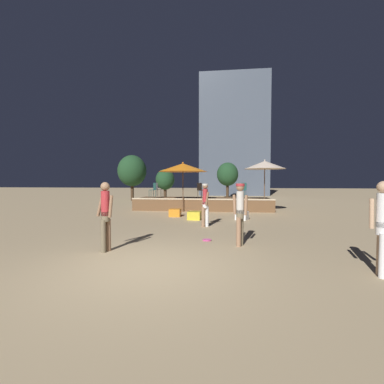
{
  "coord_description": "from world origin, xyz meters",
  "views": [
    {
      "loc": [
        1.52,
        -5.07,
        1.79
      ],
      "look_at": [
        0.0,
        7.88,
        1.23
      ],
      "focal_mm": 24.0,
      "sensor_mm": 36.0,
      "label": 1
    }
  ],
  "objects": [
    {
      "name": "cube_seat_0",
      "position": [
        0.26,
        6.69,
        0.19
      ],
      "size": [
        0.64,
        0.64,
        0.38
      ],
      "rotation": [
        0.0,
        0.0,
        -0.09
      ],
      "color": "yellow",
      "rests_on": "ground"
    },
    {
      "name": "background_tree_0",
      "position": [
        2.08,
        21.44,
        2.46
      ],
      "size": [
        2.17,
        2.17,
        3.68
      ],
      "color": "#3D2B1C",
      "rests_on": "ground"
    },
    {
      "name": "bistro_chair_2",
      "position": [
        -2.75,
        11.71,
        1.32
      ],
      "size": [
        0.47,
        0.47,
        0.9
      ],
      "rotation": [
        0.0,
        0.0,
        2.09
      ],
      "color": "#47474C",
      "rests_on": "wooden_deck"
    },
    {
      "name": "background_tree_1",
      "position": [
        -3.66,
        17.96,
        1.9
      ],
      "size": [
        1.71,
        1.71,
        2.86
      ],
      "color": "#3D2B1C",
      "rests_on": "ground"
    },
    {
      "name": "bistro_chair_0",
      "position": [
        -2.81,
        10.82,
        1.32
      ],
      "size": [
        0.48,
        0.48,
        0.9
      ],
      "rotation": [
        0.0,
        0.0,
        5.41
      ],
      "color": "#1E4C47",
      "rests_on": "wooden_deck"
    },
    {
      "name": "cube_seat_1",
      "position": [
        -0.83,
        7.63,
        0.19
      ],
      "size": [
        0.56,
        0.56,
        0.38
      ],
      "rotation": [
        0.0,
        0.0,
        -0.02
      ],
      "color": "orange",
      "rests_on": "ground"
    },
    {
      "name": "patio_umbrella_1",
      "position": [
        3.93,
        9.95,
        2.7
      ],
      "size": [
        2.32,
        2.32,
        3.01
      ],
      "color": "brown",
      "rests_on": "ground"
    },
    {
      "name": "cube_seat_2",
      "position": [
        2.44,
        6.89,
        0.19
      ],
      "size": [
        0.67,
        0.67,
        0.39
      ],
      "rotation": [
        0.0,
        0.0,
        -0.39
      ],
      "color": "white",
      "rests_on": "ground"
    },
    {
      "name": "patio_umbrella_0",
      "position": [
        -0.73,
        9.61,
        2.56
      ],
      "size": [
        2.81,
        2.81,
        2.89
      ],
      "color": "brown",
      "rests_on": "ground"
    },
    {
      "name": "person_1",
      "position": [
        0.87,
        4.88,
        0.95
      ],
      "size": [
        0.35,
        0.52,
        1.69
      ],
      "rotation": [
        0.0,
        0.0,
        3.67
      ],
      "color": "white",
      "rests_on": "ground"
    },
    {
      "name": "ground_plane",
      "position": [
        0.0,
        0.0,
        0.0
      ],
      "size": [
        120.0,
        120.0,
        0.0
      ],
      "primitive_type": "plane",
      "color": "tan"
    },
    {
      "name": "bistro_chair_3",
      "position": [
        2.85,
        11.31,
        1.32
      ],
      "size": [
        0.45,
        0.45,
        0.9
      ],
      "rotation": [
        0.0,
        0.0,
        5.88
      ],
      "color": "#1E4C47",
      "rests_on": "wooden_deck"
    },
    {
      "name": "background_tree_2",
      "position": [
        -6.59,
        17.42,
        2.7
      ],
      "size": [
        2.56,
        2.56,
        4.12
      ],
      "color": "#3D2B1C",
      "rests_on": "ground"
    },
    {
      "name": "person_0",
      "position": [
        4.49,
        0.04,
        0.99
      ],
      "size": [
        0.47,
        0.3,
        1.79
      ],
      "rotation": [
        0.0,
        0.0,
        1.26
      ],
      "color": "white",
      "rests_on": "ground"
    },
    {
      "name": "distant_building",
      "position": [
        2.94,
        28.37,
        7.44
      ],
      "size": [
        8.45,
        4.7,
        14.87
      ],
      "color": "#4C5666",
      "rests_on": "ground"
    },
    {
      "name": "bistro_chair_1",
      "position": [
        0.22,
        10.32,
        1.32
      ],
      "size": [
        0.47,
        0.48,
        0.9
      ],
      "rotation": [
        0.0,
        0.0,
        2.53
      ],
      "color": "#47474C",
      "rests_on": "wooden_deck"
    },
    {
      "name": "person_2",
      "position": [
        2.01,
        2.05,
        0.98
      ],
      "size": [
        0.43,
        0.28,
        1.73
      ],
      "rotation": [
        0.0,
        0.0,
        4.24
      ],
      "color": "#72664C",
      "rests_on": "ground"
    },
    {
      "name": "frisbee_disc",
      "position": [
        1.07,
        2.56,
        0.02
      ],
      "size": [
        0.26,
        0.26,
        0.03
      ],
      "color": "#E54C99",
      "rests_on": "ground"
    },
    {
      "name": "wooden_deck",
      "position": [
        0.33,
        11.14,
        0.35
      ],
      "size": [
        8.36,
        2.8,
        0.77
      ],
      "color": "brown",
      "rests_on": "ground"
    },
    {
      "name": "person_3",
      "position": [
        -1.4,
        1.07,
        0.97
      ],
      "size": [
        0.54,
        0.29,
        1.76
      ],
      "rotation": [
        0.0,
        0.0,
        1.25
      ],
      "color": "#72664C",
      "rests_on": "ground"
    }
  ]
}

